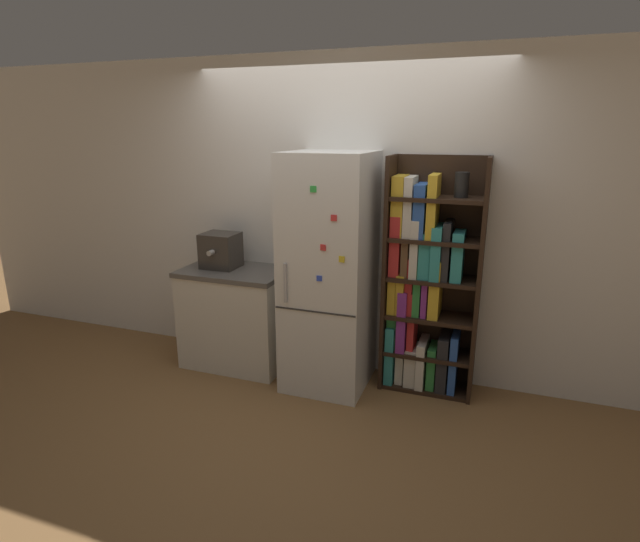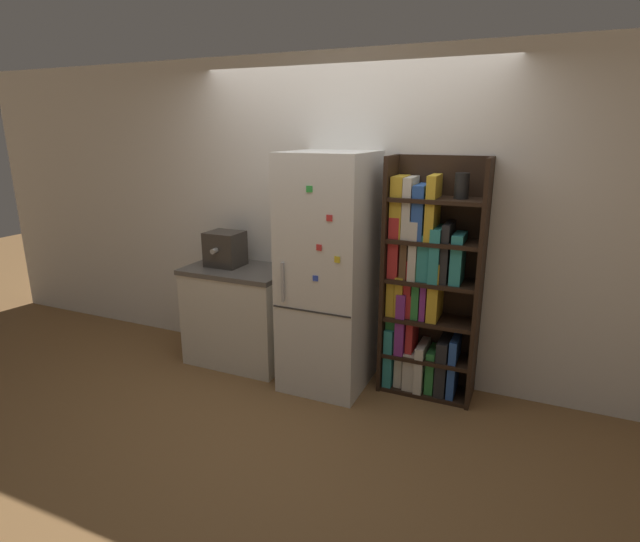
{
  "view_description": "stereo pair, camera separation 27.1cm",
  "coord_description": "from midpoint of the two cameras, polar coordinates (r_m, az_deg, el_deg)",
  "views": [
    {
      "loc": [
        1.2,
        -3.43,
        2.01
      ],
      "look_at": [
        -0.09,
        0.15,
        0.93
      ],
      "focal_mm": 28.0,
      "sensor_mm": 36.0,
      "label": 1
    },
    {
      "loc": [
        1.45,
        -3.33,
        2.01
      ],
      "look_at": [
        -0.09,
        0.15,
        0.93
      ],
      "focal_mm": 28.0,
      "sensor_mm": 36.0,
      "label": 2
    }
  ],
  "objects": [
    {
      "name": "ground_plane",
      "position": [
        4.15,
        -1.44,
        -13.12
      ],
      "size": [
        16.0,
        16.0,
        0.0
      ],
      "primitive_type": "plane",
      "color": "olive"
    },
    {
      "name": "wall_back",
      "position": [
        4.14,
        0.82,
        5.98
      ],
      "size": [
        8.0,
        0.05,
        2.6
      ],
      "color": "white",
      "rests_on": "ground_plane"
    },
    {
      "name": "refrigerator",
      "position": [
        3.89,
        -0.92,
        -0.27
      ],
      "size": [
        0.64,
        0.69,
        1.86
      ],
      "color": "white",
      "rests_on": "ground_plane"
    },
    {
      "name": "bookshelf",
      "position": [
        3.91,
        9.89,
        -1.61
      ],
      "size": [
        0.72,
        0.34,
        1.83
      ],
      "color": "black",
      "rests_on": "ground_plane"
    },
    {
      "name": "kitchen_counter",
      "position": [
        4.46,
        -11.24,
        -5.16
      ],
      "size": [
        0.9,
        0.58,
        0.86
      ],
      "color": "silver",
      "rests_on": "ground_plane"
    },
    {
      "name": "espresso_machine",
      "position": [
        4.38,
        -13.03,
        2.3
      ],
      "size": [
        0.3,
        0.32,
        0.3
      ],
      "color": "#38332D",
      "rests_on": "kitchen_counter"
    }
  ]
}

